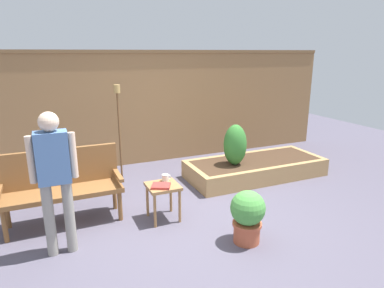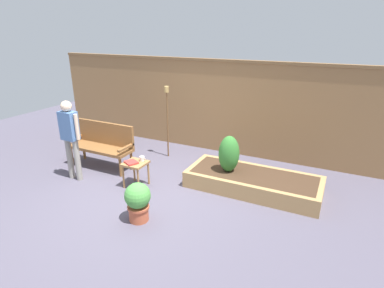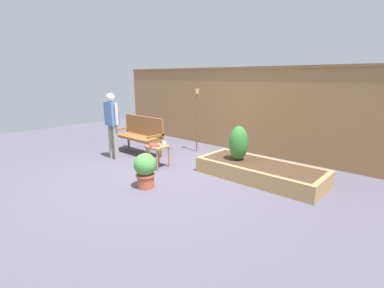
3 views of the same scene
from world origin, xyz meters
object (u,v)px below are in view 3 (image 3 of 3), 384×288
at_px(tiki_torch, 197,109).
at_px(book_on_table, 154,145).
at_px(garden_bench, 141,132).
at_px(potted_boxwood, 145,169).
at_px(person_by_bench, 112,120).
at_px(cup_on_table, 164,143).
at_px(side_table, 158,149).
at_px(shrub_near_bench, 239,143).

bearing_deg(tiki_torch, book_on_table, -83.96).
height_order(garden_bench, book_on_table, garden_bench).
relative_size(garden_bench, tiki_torch, 0.89).
xyz_separation_m(potted_boxwood, person_by_bench, (-1.96, 0.63, 0.59)).
bearing_deg(book_on_table, cup_on_table, 81.43).
relative_size(cup_on_table, tiki_torch, 0.08).
xyz_separation_m(garden_bench, potted_boxwood, (1.88, -1.38, -0.20)).
height_order(book_on_table, tiki_torch, tiki_torch).
bearing_deg(potted_boxwood, person_by_bench, 162.20).
xyz_separation_m(cup_on_table, person_by_bench, (-1.33, -0.39, 0.41)).
xyz_separation_m(cup_on_table, tiki_torch, (-0.29, 1.42, 0.60)).
distance_m(side_table, shrub_near_bench, 1.73).
relative_size(cup_on_table, book_on_table, 0.55).
bearing_deg(cup_on_table, person_by_bench, -163.64).
height_order(potted_boxwood, person_by_bench, person_by_bench).
bearing_deg(shrub_near_bench, garden_bench, -173.47).
distance_m(book_on_table, person_by_bench, 1.31).
relative_size(side_table, tiki_torch, 0.30).
xyz_separation_m(side_table, tiki_torch, (-0.21, 1.54, 0.72)).
height_order(shrub_near_bench, tiki_torch, tiki_torch).
relative_size(shrub_near_bench, person_by_bench, 0.44).
distance_m(cup_on_table, shrub_near_bench, 1.60).
xyz_separation_m(side_table, potted_boxwood, (0.70, -0.91, -0.05)).
relative_size(potted_boxwood, tiki_torch, 0.38).
bearing_deg(shrub_near_bench, side_table, -152.86).
distance_m(book_on_table, shrub_near_bench, 1.79).
height_order(side_table, person_by_bench, person_by_bench).
height_order(potted_boxwood, tiki_torch, tiki_torch).
distance_m(book_on_table, tiki_torch, 1.72).
bearing_deg(book_on_table, potted_boxwood, -22.29).
bearing_deg(cup_on_table, garden_bench, 164.07).
height_order(garden_bench, tiki_torch, tiki_torch).
distance_m(book_on_table, potted_boxwood, 1.14).
height_order(side_table, potted_boxwood, potted_boxwood).
distance_m(garden_bench, book_on_table, 1.26).
bearing_deg(side_table, potted_boxwood, -52.38).
xyz_separation_m(garden_bench, cup_on_table, (1.26, -0.36, -0.02)).
bearing_deg(potted_boxwood, cup_on_table, 121.40).
xyz_separation_m(side_table, shrub_near_bench, (1.53, 0.78, 0.24)).
height_order(book_on_table, potted_boxwood, potted_boxwood).
bearing_deg(tiki_torch, shrub_near_bench, -23.38).
height_order(cup_on_table, book_on_table, cup_on_table).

